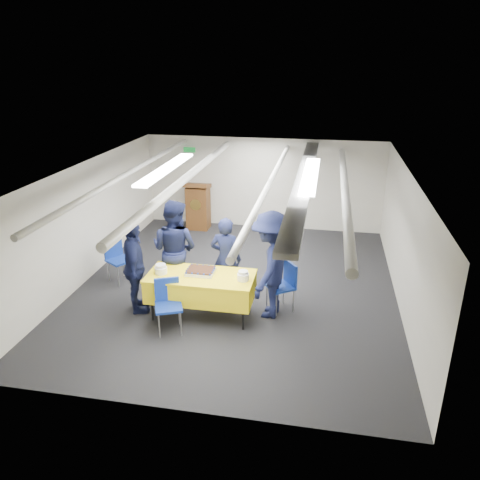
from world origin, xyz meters
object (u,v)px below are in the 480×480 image
sailor_c (135,267)px  sailor_d (270,265)px  sheet_cake (201,271)px  chair_left (117,255)px  sailor_b (175,249)px  chair_right (285,281)px  sailor_a (226,259)px  podium (198,205)px  chair_near (168,300)px  serving_table (201,286)px

sailor_c → sailor_d: 2.30m
sheet_cake → chair_left: (-1.97, 0.97, -0.28)m
chair_left → sailor_c: sailor_c is taller
sailor_b → chair_right: bearing=-170.7°
chair_right → sailor_a: sailor_a is taller
podium → sailor_a: 3.85m
chair_left → sailor_a: 2.31m
chair_near → sailor_d: 1.77m
chair_left → sailor_d: 3.24m
sailor_b → sailor_c: (-0.49, -0.68, -0.09)m
chair_right → sailor_c: size_ratio=0.52×
sailor_c → chair_left: bearing=15.9°
chair_near → sailor_c: size_ratio=0.52×
serving_table → chair_near: bearing=-130.2°
chair_near → chair_left: 2.19m
sailor_b → sailor_d: 1.83m
podium → sailor_b: size_ratio=0.68×
serving_table → sailor_b: sailor_b is taller
serving_table → chair_right: 1.46m
sheet_cake → podium: bearing=106.1°
serving_table → sailor_c: (-1.15, -0.04, 0.27)m
podium → sailor_a: sailor_a is taller
podium → sailor_d: sailor_d is taller
sheet_cake → sailor_b: bearing=138.2°
chair_left → sailor_c: size_ratio=0.52×
chair_near → sailor_b: 1.22m
chair_right → sailor_b: size_ratio=0.47×
serving_table → podium: (-1.22, 4.24, 0.05)m
serving_table → sailor_c: size_ratio=1.08×
podium → sailor_b: bearing=-81.1°
serving_table → chair_right: size_ratio=2.06×
podium → serving_table: bearing=-74.0°
sailor_a → chair_near: bearing=65.8°
serving_table → sailor_a: size_ratio=1.15×
sailor_a → sailor_c: (-1.43, -0.74, 0.05)m
sailor_a → sailor_d: 0.97m
chair_near → sailor_a: (0.70, 1.20, 0.25)m
chair_left → sailor_a: sailor_a is taller
sheet_cake → chair_right: size_ratio=0.55×
chair_near → sailor_c: sailor_c is taller
podium → chair_near: podium is taller
sheet_cake → sailor_b: size_ratio=0.26×
sailor_c → sheet_cake: bearing=-106.8°
chair_near → sailor_a: bearing=59.8°
sailor_c → serving_table: bearing=-110.4°
chair_near → sailor_b: bearing=101.8°
chair_left → sailor_d: sailor_d is taller
chair_near → serving_table: bearing=49.8°
sailor_a → sailor_c: sailor_c is taller
sheet_cake → sailor_d: (1.15, 0.20, 0.12)m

